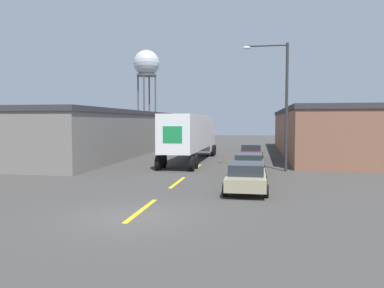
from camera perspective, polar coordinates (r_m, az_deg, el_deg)
ground_plane at (r=14.15m, az=-9.04°, el=-10.95°), size 160.00×160.00×0.00m
road_centerline at (r=21.62m, az=-2.21°, el=-5.85°), size 0.20×17.55×0.01m
warehouse_left at (r=40.18m, az=-16.84°, el=1.61°), size 13.14×27.85×4.57m
warehouse_right at (r=42.48m, az=19.74°, el=1.79°), size 9.46×29.61×4.77m
semi_truck at (r=32.45m, az=-0.10°, el=1.61°), size 2.89×14.29×4.03m
parked_car_right_far at (r=34.07m, az=9.00°, el=-1.18°), size 2.11×4.49×1.44m
parked_car_right_near at (r=18.93m, az=8.27°, el=-4.93°), size 2.11×4.49×1.44m
parked_car_right_mid at (r=24.25m, az=8.63°, el=-3.08°), size 2.11×4.49×1.44m
water_tower at (r=71.17m, az=-6.95°, el=11.86°), size 4.78×4.78×16.60m
street_lamp at (r=26.92m, az=13.45°, el=6.94°), size 3.16×0.32×8.90m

